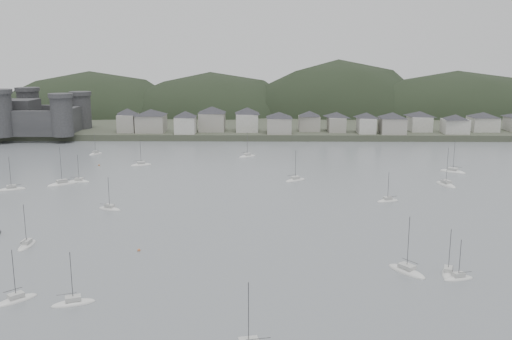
{
  "coord_description": "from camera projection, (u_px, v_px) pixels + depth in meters",
  "views": [
    {
      "loc": [
        2.17,
        -91.81,
        40.92
      ],
      "look_at": [
        0.0,
        75.0,
        6.0
      ],
      "focal_mm": 38.98,
      "sensor_mm": 36.0,
      "label": 1
    }
  ],
  "objects": [
    {
      "name": "castle",
      "position": [
        16.0,
        116.0,
        273.52
      ],
      "size": [
        66.0,
        43.0,
        20.0
      ],
      "color": "#323235",
      "rests_on": "far_shore_land"
    },
    {
      "name": "ground",
      "position": [
        250.0,
        290.0,
        98.27
      ],
      "size": [
        900.0,
        900.0,
        0.0
      ],
      "primitive_type": "plane",
      "color": "slate",
      "rests_on": "ground"
    },
    {
      "name": "moored_fleet",
      "position": [
        212.0,
        205.0,
        153.15
      ],
      "size": [
        229.23,
        160.43,
        13.11
      ],
      "color": "silver",
      "rests_on": "ground"
    },
    {
      "name": "forested_ridge",
      "position": [
        267.0,
        135.0,
        364.18
      ],
      "size": [
        851.55,
        103.94,
        102.57
      ],
      "color": "black",
      "rests_on": "ground"
    },
    {
      "name": "far_shore_land",
      "position": [
        260.0,
        112.0,
        386.68
      ],
      "size": [
        900.0,
        250.0,
        3.0
      ],
      "primitive_type": "cube",
      "color": "#383D2D",
      "rests_on": "ground"
    },
    {
      "name": "sailboat_lead",
      "position": [
        448.0,
        273.0,
        105.25
      ],
      "size": [
        4.44,
        7.33,
        9.58
      ],
      "rotation": [
        0.0,
        0.0,
        5.94
      ],
      "color": "silver",
      "rests_on": "ground"
    },
    {
      "name": "mooring_buoys",
      "position": [
        236.0,
        222.0,
        137.55
      ],
      "size": [
        167.79,
        127.57,
        0.7
      ],
      "color": "#BE6D3F",
      "rests_on": "ground"
    },
    {
      "name": "waterfront_town",
      "position": [
        361.0,
        120.0,
        275.29
      ],
      "size": [
        451.48,
        28.46,
        12.92
      ],
      "color": "#9D9990",
      "rests_on": "far_shore_land"
    }
  ]
}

